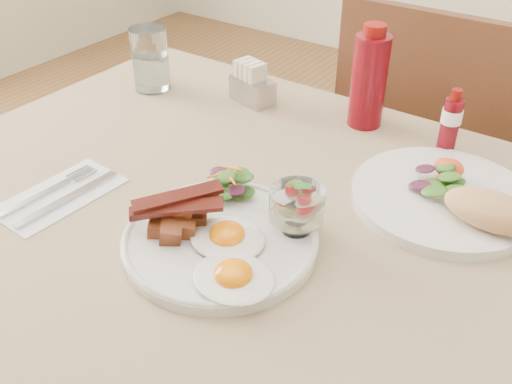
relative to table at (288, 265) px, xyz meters
The scene contains 13 objects.
table is the anchor object (origin of this frame).
chair_far 0.68m from the table, 90.00° to the left, with size 0.42×0.42×0.93m.
main_plate 0.15m from the table, 116.71° to the right, with size 0.28×0.28×0.02m, color silver.
fried_eggs 0.18m from the table, 93.87° to the right, with size 0.18×0.18×0.03m.
bacon_potato_pile 0.21m from the table, 130.63° to the right, with size 0.12×0.12×0.05m.
side_salad 0.16m from the table, behind, with size 0.09×0.08×0.04m.
fruit_cup 0.15m from the table, 46.24° to the right, with size 0.08×0.08×0.08m.
second_plate 0.28m from the table, 42.09° to the left, with size 0.30×0.29×0.07m.
ketchup_bottle 0.40m from the table, 98.03° to the left, with size 0.07×0.07×0.20m.
hot_sauce_bottle 0.38m from the table, 69.86° to the left, with size 0.04×0.04×0.12m.
sugar_caddy 0.44m from the table, 133.27° to the left, with size 0.10×0.07×0.09m.
water_glass 0.58m from the table, 154.96° to the left, with size 0.08×0.08×0.13m.
napkin_cutlery 0.38m from the table, 155.16° to the right, with size 0.12×0.20×0.01m.
Camera 1 is at (0.35, -0.59, 1.28)m, focal length 40.00 mm.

